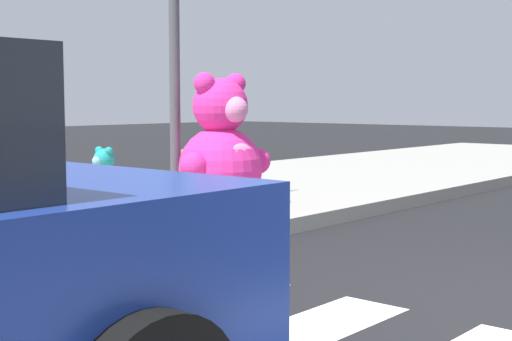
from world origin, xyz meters
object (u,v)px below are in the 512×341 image
(plush_pink_large, at_px, (223,156))
(plush_lime, at_px, (229,181))
(plush_teal, at_px, (103,178))
(sign_pole, at_px, (174,41))
(plush_red, at_px, (120,198))
(plush_brown, at_px, (185,176))

(plush_pink_large, xyz_separation_m, plush_lime, (0.71, 0.58, -0.35))
(plush_teal, height_order, plush_lime, plush_teal)
(sign_pole, bearing_deg, plush_pink_large, -81.41)
(plush_teal, bearing_deg, plush_red, -121.45)
(plush_lime, bearing_deg, plush_pink_large, -140.73)
(sign_pole, relative_size, plush_teal, 5.43)
(plush_lime, bearing_deg, plush_brown, 97.29)
(plush_pink_large, relative_size, plush_teal, 2.32)
(sign_pole, height_order, plush_brown, sign_pole)
(sign_pole, height_order, plush_teal, sign_pole)
(sign_pole, bearing_deg, plush_lime, -0.45)
(plush_brown, bearing_deg, sign_pole, -139.70)
(plush_teal, bearing_deg, plush_brown, -24.84)
(sign_pole, relative_size, plush_pink_large, 2.34)
(plush_brown, height_order, plush_lime, plush_brown)
(plush_teal, relative_size, plush_lime, 1.18)
(sign_pole, height_order, plush_lime, sign_pole)
(plush_teal, xyz_separation_m, plush_lime, (0.95, -1.02, -0.04))
(plush_pink_large, height_order, plush_brown, plush_pink_large)
(plush_pink_large, relative_size, plush_lime, 2.74)
(plush_pink_large, distance_m, plush_red, 1.11)
(plush_red, distance_m, plush_brown, 1.80)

